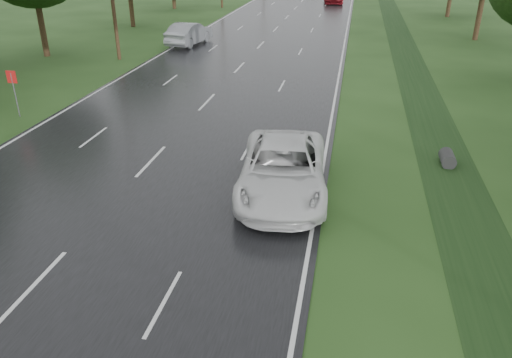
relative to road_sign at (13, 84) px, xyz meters
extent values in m
plane|color=#224017|center=(8.50, -12.00, -1.64)|extent=(220.00, 220.00, 0.00)
cube|color=black|center=(8.50, 33.00, -1.62)|extent=(14.00, 180.00, 0.04)
cube|color=silver|center=(15.25, 33.00, -1.60)|extent=(0.12, 180.00, 0.01)
cube|color=silver|center=(1.75, 33.00, -1.60)|extent=(0.12, 180.00, 0.01)
cube|color=silver|center=(8.50, 33.00, -1.60)|extent=(0.12, 180.00, 0.01)
cube|color=black|center=(20.00, 8.00, -1.64)|extent=(2.20, 120.00, 0.01)
cylinder|color=#2D2D2D|center=(20.00, -2.00, -1.39)|extent=(0.56, 1.00, 0.56)
cylinder|color=slate|center=(0.00, 0.00, -0.54)|extent=(0.06, 0.06, 2.20)
cube|color=red|center=(0.00, 0.00, 0.36)|extent=(0.50, 0.04, 0.60)
cylinder|color=#332615|center=(26.30, 26.00, 0.44)|extent=(0.44, 0.44, 4.16)
cylinder|color=#332615|center=(-6.50, 13.00, 0.36)|extent=(0.44, 0.44, 4.00)
cylinder|color=#332615|center=(-5.70, 27.00, 0.04)|extent=(0.44, 0.44, 3.36)
imported|color=silver|center=(14.00, -5.65, -0.73)|extent=(3.49, 6.54, 1.75)
imported|color=gray|center=(2.70, 19.07, -0.72)|extent=(2.57, 5.58, 1.77)
camera|label=1|loc=(16.03, -20.99, 6.42)|focal=35.00mm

